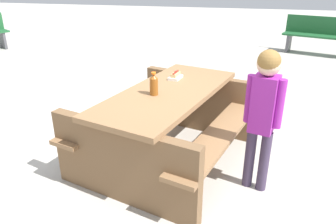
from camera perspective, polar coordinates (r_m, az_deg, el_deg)
name	(u,v)px	position (r m, az deg, el deg)	size (l,w,h in m)	color
ground_plane	(168,157)	(3.45, 0.00, -8.00)	(30.00, 30.00, 0.00)	#B7B2A8
picnic_table	(168,119)	(3.24, 0.00, -1.30)	(2.11, 1.84, 0.75)	olive
soda_bottle	(154,85)	(2.99, -2.52, 4.88)	(0.08, 0.08, 0.22)	brown
hotdog_tray	(175,76)	(3.47, 1.33, 6.39)	(0.20, 0.14, 0.08)	white
child_in_coat	(264,105)	(2.75, 16.60, 1.23)	(0.23, 0.30, 1.27)	#3F334C
park_bench_mid	(318,35)	(8.43, 24.96, 12.31)	(0.85, 1.55, 0.85)	#1E592D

